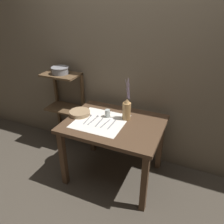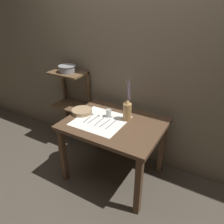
# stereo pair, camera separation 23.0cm
# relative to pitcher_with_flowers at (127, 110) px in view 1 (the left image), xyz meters

# --- Properties ---
(ground_plane) EXTENTS (12.00, 12.00, 0.00)m
(ground_plane) POSITION_rel_pitcher_with_flowers_xyz_m (-0.10, -0.12, -0.85)
(ground_plane) COLOR #473F35
(stone_wall_back) EXTENTS (7.00, 0.06, 2.40)m
(stone_wall_back) POSITION_rel_pitcher_with_flowers_xyz_m (-0.10, 0.40, 0.35)
(stone_wall_back) COLOR #6B5E4C
(stone_wall_back) RESTS_ON ground_plane
(wooden_table) EXTENTS (1.05, 0.81, 0.74)m
(wooden_table) POSITION_rel_pitcher_with_flowers_xyz_m (-0.10, -0.12, -0.22)
(wooden_table) COLOR #4C3523
(wooden_table) RESTS_ON ground_plane
(wooden_shelf_unit) EXTENTS (0.47, 0.30, 1.08)m
(wooden_shelf_unit) POSITION_rel_pitcher_with_flowers_xyz_m (-0.96, 0.23, -0.11)
(wooden_shelf_unit) COLOR brown
(wooden_shelf_unit) RESTS_ON ground_plane
(linen_cloth) EXTENTS (0.53, 0.51, 0.00)m
(linen_cloth) POSITION_rel_pitcher_with_flowers_xyz_m (-0.24, -0.16, -0.11)
(linen_cloth) COLOR white
(linen_cloth) RESTS_ON wooden_table
(pitcher_with_flowers) EXTENTS (0.09, 0.09, 0.46)m
(pitcher_with_flowers) POSITION_rel_pitcher_with_flowers_xyz_m (0.00, 0.00, 0.00)
(pitcher_with_flowers) COLOR #A87F4C
(pitcher_with_flowers) RESTS_ON wooden_table
(wooden_bowl) EXTENTS (0.23, 0.23, 0.05)m
(wooden_bowl) POSITION_rel_pitcher_with_flowers_xyz_m (-0.52, -0.12, -0.09)
(wooden_bowl) COLOR #9E7F5B
(wooden_bowl) RESTS_ON wooden_table
(glass_tumbler_near) EXTENTS (0.06, 0.06, 0.09)m
(glass_tumbler_near) POSITION_rel_pitcher_with_flowers_xyz_m (-0.21, -0.04, -0.07)
(glass_tumbler_near) COLOR #B7C1BC
(glass_tumbler_near) RESTS_ON wooden_table
(spoon_outer) EXTENTS (0.03, 0.21, 0.02)m
(spoon_outer) POSITION_rel_pitcher_with_flowers_xyz_m (-0.39, -0.13, -0.11)
(spoon_outer) COLOR gray
(spoon_outer) RESTS_ON wooden_table
(spoon_inner) EXTENTS (0.03, 0.21, 0.02)m
(spoon_inner) POSITION_rel_pitcher_with_flowers_xyz_m (-0.32, -0.12, -0.11)
(spoon_inner) COLOR gray
(spoon_inner) RESTS_ON wooden_table
(knife_center) EXTENTS (0.02, 0.20, 0.00)m
(knife_center) POSITION_rel_pitcher_with_flowers_xyz_m (-0.24, -0.19, -0.11)
(knife_center) COLOR gray
(knife_center) RESTS_ON wooden_table
(fork_inner) EXTENTS (0.03, 0.20, 0.00)m
(fork_inner) POSITION_rel_pitcher_with_flowers_xyz_m (-0.17, -0.18, -0.11)
(fork_inner) COLOR gray
(fork_inner) RESTS_ON wooden_table
(fork_outer) EXTENTS (0.01, 0.20, 0.00)m
(fork_outer) POSITION_rel_pitcher_with_flowers_xyz_m (-0.10, -0.18, -0.11)
(fork_outer) COLOR gray
(fork_outer) RESTS_ON wooden_table
(metal_pot_large) EXTENTS (0.22, 0.22, 0.09)m
(metal_pot_large) POSITION_rel_pitcher_with_flowers_xyz_m (-0.97, 0.20, 0.27)
(metal_pot_large) COLOR gray
(metal_pot_large) RESTS_ON wooden_shelf_unit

